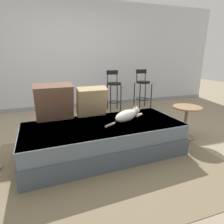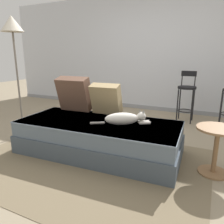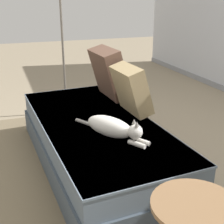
{
  "view_description": "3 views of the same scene",
  "coord_description": "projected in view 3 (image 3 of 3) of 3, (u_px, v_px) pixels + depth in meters",
  "views": [
    {
      "loc": [
        -0.63,
        -2.64,
        1.28
      ],
      "look_at": [
        0.15,
        -0.3,
        0.55
      ],
      "focal_mm": 30.0,
      "sensor_mm": 36.0,
      "label": 1
    },
    {
      "loc": [
        1.33,
        -2.75,
        1.26
      ],
      "look_at": [
        0.15,
        -0.3,
        0.55
      ],
      "focal_mm": 35.0,
      "sensor_mm": 36.0,
      "label": 2
    },
    {
      "loc": [
        2.41,
        -1.12,
        1.46
      ],
      "look_at": [
        0.15,
        -0.3,
        0.55
      ],
      "focal_mm": 50.0,
      "sensor_mm": 36.0,
      "label": 3
    }
  ],
  "objects": [
    {
      "name": "throw_pillow_middle",
      "position": [
        131.0,
        89.0,
        2.82
      ],
      "size": [
        0.44,
        0.29,
        0.45
      ],
      "color": "tan",
      "rests_on": "couch"
    },
    {
      "name": "cat",
      "position": [
        112.0,
        127.0,
        2.39
      ],
      "size": [
        0.68,
        0.41,
        0.19
      ],
      "color": "white",
      "rests_on": "couch"
    },
    {
      "name": "couch",
      "position": [
        96.0,
        142.0,
        2.79
      ],
      "size": [
        2.14,
        1.05,
        0.43
      ],
      "color": "#44505B",
      "rests_on": "ground"
    },
    {
      "name": "area_rug",
      "position": [
        64.0,
        169.0,
        2.77
      ],
      "size": [
        2.79,
        2.04,
        0.01
      ],
      "primitive_type": "cube",
      "color": "#75664C",
      "rests_on": "ground"
    },
    {
      "name": "ground_plane",
      "position": [
        136.0,
        156.0,
        3.0
      ],
      "size": [
        16.0,
        16.0,
        0.0
      ],
      "primitive_type": "plane",
      "color": "gray",
      "rests_on": "ground"
    },
    {
      "name": "throw_pillow_corner",
      "position": [
        109.0,
        73.0,
        3.25
      ],
      "size": [
        0.51,
        0.33,
        0.52
      ],
      "color": "brown",
      "rests_on": "couch"
    }
  ]
}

